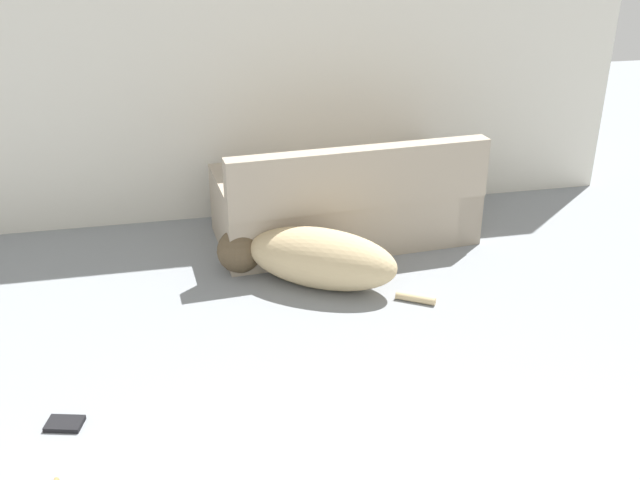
{
  "coord_description": "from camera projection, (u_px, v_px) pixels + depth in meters",
  "views": [
    {
      "loc": [
        -0.35,
        -0.69,
        2.27
      ],
      "look_at": [
        0.36,
        2.53,
        0.75
      ],
      "focal_mm": 40.0,
      "sensor_mm": 36.0,
      "label": 1
    }
  ],
  "objects": [
    {
      "name": "book_black",
      "position": [
        65.0,
        424.0,
        3.45
      ],
      "size": [
        0.2,
        0.15,
        0.02
      ],
      "rotation": [
        0.0,
        0.0,
        -0.26
      ],
      "color": "black",
      "rests_on": "ground_plane"
    },
    {
      "name": "wall_back",
      "position": [
        210.0,
        68.0,
        5.35
      ],
      "size": [
        6.72,
        0.06,
        2.4
      ],
      "color": "silver",
      "rests_on": "ground_plane"
    },
    {
      "name": "couch",
      "position": [
        345.0,
        207.0,
        5.33
      ],
      "size": [
        1.94,
        1.01,
        0.82
      ],
      "rotation": [
        0.0,
        0.0,
        3.21
      ],
      "color": "tan",
      "rests_on": "ground_plane"
    },
    {
      "name": "dog",
      "position": [
        309.0,
        257.0,
        4.7
      ],
      "size": [
        1.38,
        0.99,
        0.4
      ],
      "rotation": [
        0.0,
        0.0,
        2.57
      ],
      "color": "tan",
      "rests_on": "ground_plane"
    }
  ]
}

